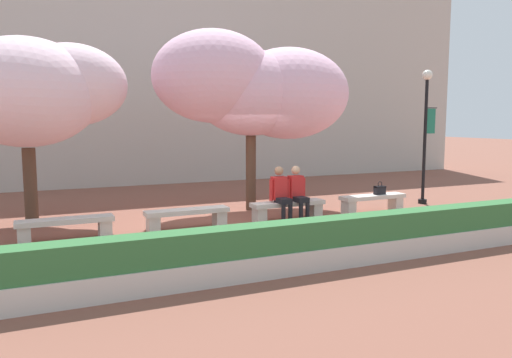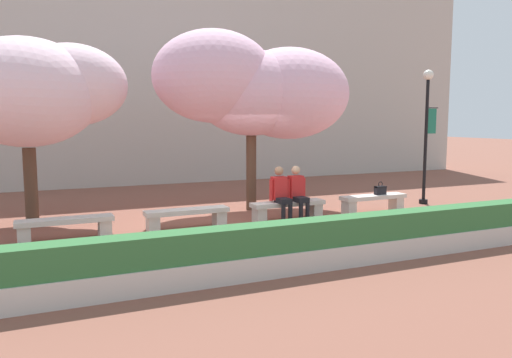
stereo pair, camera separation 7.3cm
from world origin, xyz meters
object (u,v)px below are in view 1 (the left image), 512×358
Objects in this scene: person_seated_right at (298,191)px; lamp_post_with_banner at (426,124)px; stone_bench_near_west at (187,216)px; stone_bench_center at (288,207)px; handbag at (380,189)px; stone_bench_near_east at (373,200)px; person_seated_left at (281,192)px; stone_bench_west_end at (66,225)px; cherry_tree_main at (254,88)px; cherry_tree_secondary at (22,90)px.

lamp_post_with_banner reaches higher than person_seated_right.
stone_bench_center is at bearing 0.00° from stone_bench_near_west.
stone_bench_near_west is at bearing -179.94° from handbag.
stone_bench_near_west is at bearing 180.00° from stone_bench_near_east.
person_seated_left reaches higher than stone_bench_center.
stone_bench_west_end is 5.44× the size of handbag.
handbag is 2.62m from lamp_post_with_banner.
lamp_post_with_banner reaches higher than handbag.
stone_bench_near_west and stone_bench_center have the same top height.
stone_bench_center is 5.06m from lamp_post_with_banner.
stone_bench_west_end is at bearing 180.00° from stone_bench_center.
lamp_post_with_banner is (4.86, 0.56, 1.57)m from person_seated_left.
person_seated_left reaches higher than stone_bench_near_west.
person_seated_right is at bearing -172.72° from lamp_post_with_banner.
stone_bench_west_end is 1.00× the size of stone_bench_center.
stone_bench_near_west is 0.36× the size of cherry_tree_main.
cherry_tree_secondary reaches higher than person_seated_left.
stone_bench_near_east is 2.29m from person_seated_right.
person_seated_right is at bearing -17.54° from cherry_tree_secondary.
stone_bench_west_end is 9.82m from lamp_post_with_banner.
stone_bench_west_end is at bearing -69.50° from cherry_tree_secondary.
person_seated_right is at bearing -13.21° from stone_bench_center.
stone_bench_near_west is (2.48, 0.00, 0.00)m from stone_bench_west_end.
lamp_post_with_banner is at bearing 3.04° from stone_bench_west_end.
stone_bench_near_east is 5.44× the size of handbag.
stone_bench_near_east is at bearing -12.50° from cherry_tree_secondary.
handbag is 0.09× the size of lamp_post_with_banner.
cherry_tree_secondary is at bearing 162.46° from person_seated_right.
stone_bench_near_west is 2.74m from person_seated_right.
lamp_post_with_banner is (4.81, -1.09, -0.92)m from cherry_tree_main.
stone_bench_near_east is at bearing -178.70° from handbag.
person_seated_right is (2.71, -0.05, 0.39)m from stone_bench_near_west.
stone_bench_west_end is 1.43× the size of person_seated_right.
stone_bench_center is at bearing 166.79° from person_seated_right.
stone_bench_west_end is at bearing 179.41° from person_seated_right.
person_seated_right is at bearing -76.46° from cherry_tree_main.
cherry_tree_main reaches higher than handbag.
stone_bench_center is 0.46m from person_seated_right.
stone_bench_center is (4.96, 0.00, 0.00)m from stone_bench_west_end.
cherry_tree_secondary is (-3.16, 1.80, 2.71)m from stone_bench_near_west.
person_seated_left is 0.45m from person_seated_right.
person_seated_left is at bearing -178.85° from handbag.
person_seated_left is at bearing -166.54° from stone_bench_center.
cherry_tree_secondary is (-5.41, 1.85, 2.32)m from person_seated_left.
handbag is 0.07× the size of cherry_tree_main.
stone_bench_near_west is 5.19m from handbag.
stone_bench_near_west is 1.00× the size of stone_bench_center.
person_seated_right is 2.48m from handbag.
person_seated_right is 0.34× the size of lamp_post_with_banner.
stone_bench_near_west is 4.96m from stone_bench_near_east.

